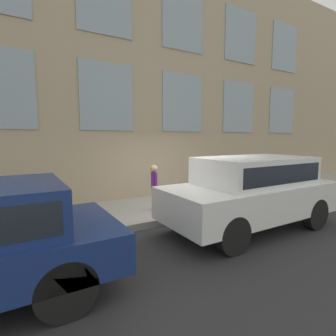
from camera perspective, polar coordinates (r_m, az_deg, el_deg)
The scene contains 6 objects.
ground_plane at distance 7.42m, azimuth 5.19°, elevation -11.28°, with size 80.00×80.00×0.00m, color #2D2D30.
sidewalk at distance 8.46m, azimuth -0.15°, elevation -8.36°, with size 2.66×60.00×0.18m.
building_facade at distance 9.74m, azimuth -4.88°, elevation 20.22°, with size 0.33×40.00×9.13m.
fire_hydrant at distance 7.77m, azimuth 2.97°, elevation -6.26°, with size 0.34×0.45×0.72m.
person at distance 7.58m, azimuth -3.03°, elevation -3.28°, with size 0.32×0.21×1.32m.
parked_truck_white_near at distance 6.81m, azimuth 17.84°, elevation -4.18°, with size 1.90×4.51×1.80m.
Camera 1 is at (-5.70, 4.16, 2.28)m, focal length 28.00 mm.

